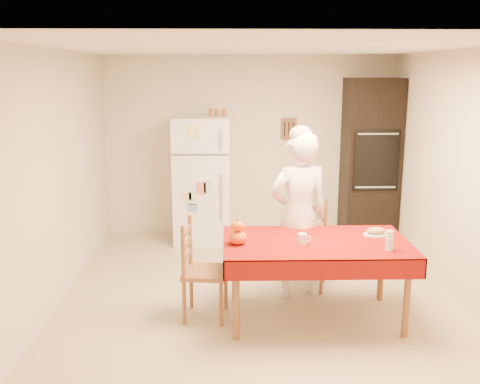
{
  "coord_description": "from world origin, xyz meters",
  "views": [
    {
      "loc": [
        -0.31,
        -5.2,
        2.28
      ],
      "look_at": [
        -0.18,
        0.2,
        1.06
      ],
      "focal_mm": 40.0,
      "sensor_mm": 36.0,
      "label": 1
    }
  ],
  "objects_px": {
    "wine_glass": "(389,240)",
    "bread_plate": "(376,235)",
    "pumpkin_lower": "(238,237)",
    "seated_woman": "(299,216)",
    "refrigerator": "(202,180)",
    "chair_left": "(198,266)",
    "dining_table": "(316,248)",
    "coffee_mug": "(302,239)",
    "chair_far": "(307,240)",
    "oven_cabinet": "(370,160)"
  },
  "relations": [
    {
      "from": "seated_woman",
      "to": "pumpkin_lower",
      "type": "height_order",
      "value": "seated_woman"
    },
    {
      "from": "coffee_mug",
      "to": "wine_glass",
      "type": "relative_size",
      "value": 0.57
    },
    {
      "from": "oven_cabinet",
      "to": "seated_woman",
      "type": "relative_size",
      "value": 1.29
    },
    {
      "from": "chair_far",
      "to": "chair_left",
      "type": "bearing_deg",
      "value": -131.54
    },
    {
      "from": "seated_woman",
      "to": "chair_left",
      "type": "bearing_deg",
      "value": 12.45
    },
    {
      "from": "dining_table",
      "to": "coffee_mug",
      "type": "height_order",
      "value": "coffee_mug"
    },
    {
      "from": "chair_left",
      "to": "wine_glass",
      "type": "xyz_separation_m",
      "value": [
        1.68,
        -0.32,
        0.34
      ]
    },
    {
      "from": "oven_cabinet",
      "to": "pumpkin_lower",
      "type": "bearing_deg",
      "value": -126.15
    },
    {
      "from": "dining_table",
      "to": "chair_left",
      "type": "xyz_separation_m",
      "value": [
        -1.08,
        0.05,
        -0.18
      ]
    },
    {
      "from": "dining_table",
      "to": "pumpkin_lower",
      "type": "height_order",
      "value": "pumpkin_lower"
    },
    {
      "from": "oven_cabinet",
      "to": "chair_far",
      "type": "xyz_separation_m",
      "value": [
        -1.08,
        -1.65,
        -0.59
      ]
    },
    {
      "from": "dining_table",
      "to": "seated_woman",
      "type": "relative_size",
      "value": 0.99
    },
    {
      "from": "pumpkin_lower",
      "to": "bread_plate",
      "type": "relative_size",
      "value": 0.7
    },
    {
      "from": "refrigerator",
      "to": "wine_glass",
      "type": "relative_size",
      "value": 9.66
    },
    {
      "from": "bread_plate",
      "to": "wine_glass",
      "type": "bearing_deg",
      "value": -89.96
    },
    {
      "from": "refrigerator",
      "to": "pumpkin_lower",
      "type": "distance_m",
      "value": 2.52
    },
    {
      "from": "refrigerator",
      "to": "bread_plate",
      "type": "xyz_separation_m",
      "value": [
        1.74,
        -2.26,
        -0.08
      ]
    },
    {
      "from": "dining_table",
      "to": "pumpkin_lower",
      "type": "distance_m",
      "value": 0.73
    },
    {
      "from": "chair_left",
      "to": "coffee_mug",
      "type": "height_order",
      "value": "chair_left"
    },
    {
      "from": "chair_far",
      "to": "seated_woman",
      "type": "height_order",
      "value": "seated_woman"
    },
    {
      "from": "coffee_mug",
      "to": "chair_far",
      "type": "bearing_deg",
      "value": 78.21
    },
    {
      "from": "dining_table",
      "to": "chair_far",
      "type": "distance_m",
      "value": 0.84
    },
    {
      "from": "oven_cabinet",
      "to": "pumpkin_lower",
      "type": "xyz_separation_m",
      "value": [
        -1.85,
        -2.53,
        -0.28
      ]
    },
    {
      "from": "chair_left",
      "to": "oven_cabinet",
      "type": "bearing_deg",
      "value": -36.01
    },
    {
      "from": "coffee_mug",
      "to": "refrigerator",
      "type": "bearing_deg",
      "value": 111.91
    },
    {
      "from": "chair_left",
      "to": "seated_woman",
      "type": "xyz_separation_m",
      "value": [
        0.99,
        0.48,
        0.35
      ]
    },
    {
      "from": "chair_far",
      "to": "oven_cabinet",
      "type": "bearing_deg",
      "value": 71.3
    },
    {
      "from": "chair_far",
      "to": "coffee_mug",
      "type": "xyz_separation_m",
      "value": [
        -0.19,
        -0.91,
        0.3
      ]
    },
    {
      "from": "oven_cabinet",
      "to": "coffee_mug",
      "type": "relative_size",
      "value": 22.0
    },
    {
      "from": "chair_far",
      "to": "bread_plate",
      "type": "height_order",
      "value": "chair_far"
    },
    {
      "from": "wine_glass",
      "to": "bread_plate",
      "type": "bearing_deg",
      "value": 90.04
    },
    {
      "from": "seated_woman",
      "to": "bread_plate",
      "type": "distance_m",
      "value": 0.79
    },
    {
      "from": "refrigerator",
      "to": "chair_far",
      "type": "distance_m",
      "value": 2.03
    },
    {
      "from": "refrigerator",
      "to": "pumpkin_lower",
      "type": "height_order",
      "value": "refrigerator"
    },
    {
      "from": "chair_far",
      "to": "wine_glass",
      "type": "xyz_separation_m",
      "value": [
        0.55,
        -1.08,
        0.34
      ]
    },
    {
      "from": "seated_woman",
      "to": "wine_glass",
      "type": "distance_m",
      "value": 1.05
    },
    {
      "from": "chair_far",
      "to": "wine_glass",
      "type": "relative_size",
      "value": 5.4
    },
    {
      "from": "refrigerator",
      "to": "dining_table",
      "type": "bearing_deg",
      "value": -64.54
    },
    {
      "from": "oven_cabinet",
      "to": "bread_plate",
      "type": "relative_size",
      "value": 9.17
    },
    {
      "from": "bread_plate",
      "to": "dining_table",
      "type": "bearing_deg",
      "value": -165.84
    },
    {
      "from": "chair_far",
      "to": "bread_plate",
      "type": "bearing_deg",
      "value": -36.02
    },
    {
      "from": "dining_table",
      "to": "chair_far",
      "type": "bearing_deg",
      "value": 86.59
    },
    {
      "from": "coffee_mug",
      "to": "bread_plate",
      "type": "distance_m",
      "value": 0.78
    },
    {
      "from": "chair_left",
      "to": "dining_table",
      "type": "bearing_deg",
      "value": -86.28
    },
    {
      "from": "chair_far",
      "to": "chair_left",
      "type": "relative_size",
      "value": 1.0
    },
    {
      "from": "refrigerator",
      "to": "chair_left",
      "type": "bearing_deg",
      "value": -88.42
    },
    {
      "from": "wine_glass",
      "to": "coffee_mug",
      "type": "bearing_deg",
      "value": 166.63
    },
    {
      "from": "oven_cabinet",
      "to": "dining_table",
      "type": "height_order",
      "value": "oven_cabinet"
    },
    {
      "from": "refrigerator",
      "to": "pumpkin_lower",
      "type": "bearing_deg",
      "value": -80.16
    },
    {
      "from": "chair_far",
      "to": "coffee_mug",
      "type": "bearing_deg",
      "value": -87.2
    }
  ]
}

